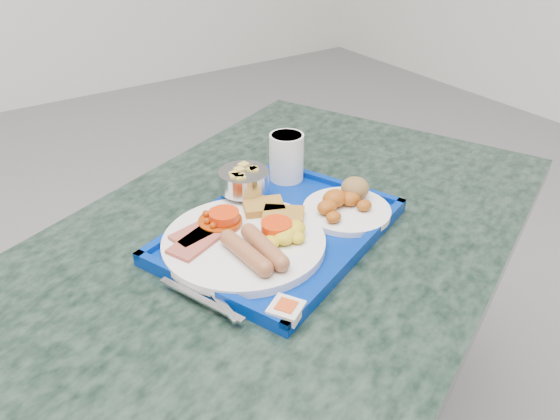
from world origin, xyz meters
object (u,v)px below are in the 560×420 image
object	(u,v)px
table	(287,299)
juice_cup	(286,156)
main_plate	(249,238)
tray	(280,232)
bread_plate	(346,204)
fruit_bowl	(244,181)

from	to	relation	value
table	juice_cup	distance (m)	0.29
table	main_plate	world-z (taller)	main_plate
table	tray	world-z (taller)	tray
tray	main_plate	distance (m)	0.07
table	juice_cup	xyz separation A→B (m)	(0.09, 0.13, 0.24)
main_plate	bread_plate	xyz separation A→B (m)	(0.20, -0.01, 0.00)
tray	bread_plate	bearing A→B (deg)	-7.68
main_plate	juice_cup	distance (m)	0.25
main_plate	juice_cup	xyz separation A→B (m)	(0.19, 0.16, 0.04)
bread_plate	juice_cup	distance (m)	0.17
tray	fruit_bowl	size ratio (longest dim) A/B	5.22
bread_plate	juice_cup	xyz separation A→B (m)	(-0.02, 0.17, 0.03)
fruit_bowl	juice_cup	bearing A→B (deg)	14.17
main_plate	fruit_bowl	bearing A→B (deg)	61.89
table	bread_plate	bearing A→B (deg)	-20.66
table	main_plate	xyz separation A→B (m)	(-0.10, -0.03, 0.20)
juice_cup	table	bearing A→B (deg)	-124.11
table	bread_plate	size ratio (longest dim) A/B	8.03
bread_plate	juice_cup	world-z (taller)	juice_cup
table	main_plate	size ratio (longest dim) A/B	4.74
table	juice_cup	bearing A→B (deg)	55.89
table	tray	bearing A→B (deg)	-144.97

